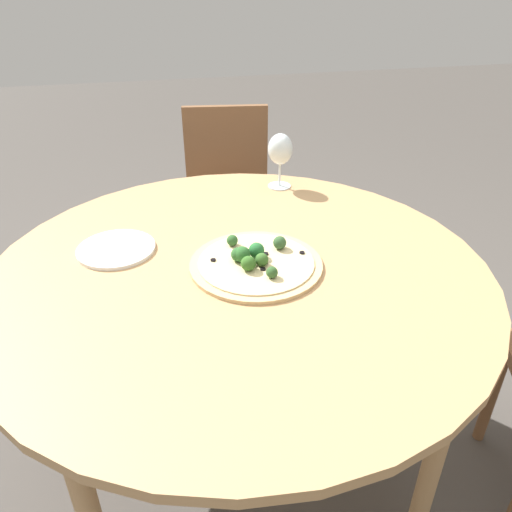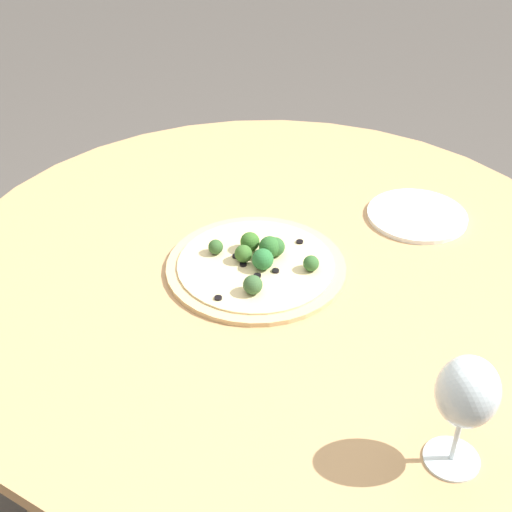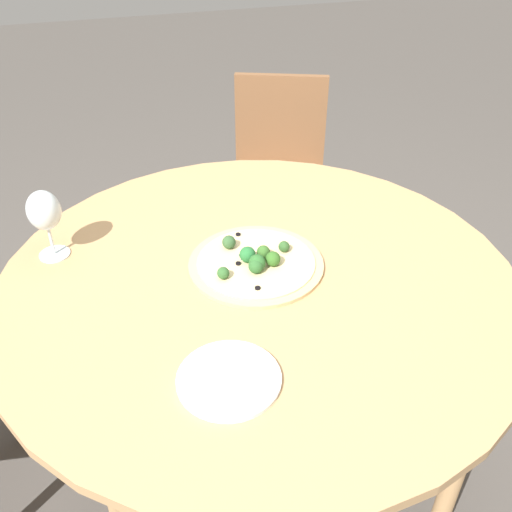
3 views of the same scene
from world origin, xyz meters
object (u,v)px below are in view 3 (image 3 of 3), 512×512
pizza (256,262)px  wine_glass (44,212)px  chair (278,174)px  plate_near (229,379)px

pizza → wine_glass: size_ratio=1.84×
chair → pizza: bearing=-90.6°
pizza → plate_near: (-0.36, 0.16, -0.01)m
wine_glass → plate_near: bearing=-149.1°
chair → wine_glass: 1.18m
chair → wine_glass: (-0.71, 0.86, 0.38)m
chair → wine_glass: bearing=-118.9°
pizza → wine_glass: bearing=68.1°
wine_glass → plate_near: wine_glass is taller
chair → plate_near: size_ratio=4.02×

